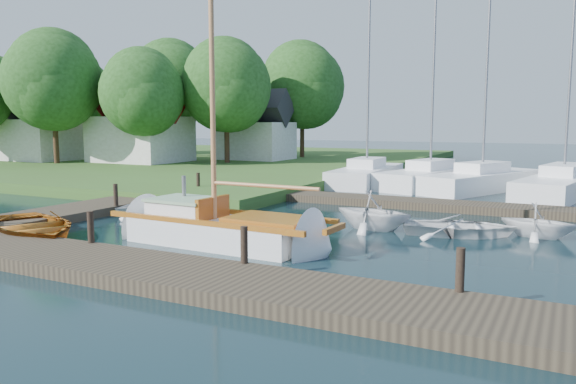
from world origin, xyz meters
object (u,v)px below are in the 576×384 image
at_px(tender_c, 459,224).
at_px(marina_boat_1, 430,176).
at_px(mooring_post_1, 91,227).
at_px(dinghy, 32,223).
at_px(mooring_post_2, 244,245).
at_px(mooring_post_3, 460,270).
at_px(house_c, 256,132).
at_px(tender_b, 373,208).
at_px(tree_7, 303,86).
at_px(mooring_post_5, 198,182).
at_px(marina_boat_0, 367,173).
at_px(tree_1, 53,81).
at_px(tree_5, 82,97).
at_px(marina_boat_3, 564,182).
at_px(tender_a, 165,207).
at_px(sailboat, 226,232).
at_px(tree_3, 227,86).
at_px(mooring_post_4, 116,195).
at_px(marina_boat_2, 482,179).
at_px(tree_2, 143,93).
at_px(house_b, 40,129).
at_px(tender_d, 539,218).
at_px(house_a, 141,127).
at_px(tree_4, 171,84).

relative_size(tender_c, marina_boat_1, 0.34).
relative_size(mooring_post_1, dinghy, 0.19).
xyz_separation_m(mooring_post_2, mooring_post_3, (4.50, 0.00, 0.00)).
bearing_deg(house_c, mooring_post_3, -53.47).
distance_m(tender_b, tree_7, 28.99).
relative_size(mooring_post_5, tender_c, 0.25).
height_order(marina_boat_0, tree_1, marina_boat_0).
xyz_separation_m(dinghy, tree_5, (-23.93, 24.34, 4.98)).
xyz_separation_m(dinghy, marina_boat_3, (13.40, 17.82, 0.13)).
bearing_deg(tender_a, mooring_post_5, 7.12).
xyz_separation_m(mooring_post_1, sailboat, (2.38, 2.49, -0.36)).
height_order(mooring_post_1, tree_3, tree_3).
bearing_deg(mooring_post_1, mooring_post_4, 128.66).
bearing_deg(mooring_post_4, marina_boat_2, 50.89).
bearing_deg(tender_a, tree_7, -0.90).
height_order(tender_c, tree_2, tree_2).
height_order(marina_boat_1, house_b, marina_boat_1).
bearing_deg(tree_2, tender_d, -25.06).
bearing_deg(tender_d, tree_2, 76.28).
bearing_deg(tender_c, mooring_post_3, 175.86).
xyz_separation_m(tender_b, tree_1, (-26.24, 10.64, 5.43)).
bearing_deg(house_a, marina_boat_1, -5.67).
xyz_separation_m(house_c, tree_2, (-4.00, -7.95, 2.67)).
distance_m(tender_c, tree_4, 34.18).
distance_m(mooring_post_3, tree_3, 30.94).
distance_m(house_c, tree_2, 9.29).
bearing_deg(tree_2, tree_1, -161.57).
relative_size(tree_3, tree_7, 0.93).
height_order(sailboat, marina_boat_0, marina_boat_0).
xyz_separation_m(marina_boat_1, tree_7, (-13.13, 12.15, 5.64)).
xyz_separation_m(tender_b, tree_4, (-24.24, 20.64, 5.71)).
xyz_separation_m(mooring_post_2, tree_5, (-31.50, 25.05, 4.72)).
relative_size(mooring_post_3, house_a, 0.13).
xyz_separation_m(mooring_post_3, tender_b, (-3.75, 6.41, -0.04)).
bearing_deg(mooring_post_4, house_a, 129.09).
xyz_separation_m(house_a, tree_5, (-10.00, 4.05, 2.46)).
bearing_deg(mooring_post_2, sailboat, 130.41).
bearing_deg(marina_boat_0, mooring_post_2, -171.64).
bearing_deg(tender_c, marina_boat_3, -26.42).
height_order(tree_2, tree_5, tree_5).
distance_m(mooring_post_5, house_c, 18.48).
bearing_deg(tender_a, sailboat, -138.78).
distance_m(mooring_post_3, tender_c, 6.82).
height_order(sailboat, house_a, sailboat).
distance_m(mooring_post_1, tree_7, 32.79).
height_order(marina_boat_3, house_a, marina_boat_3).
bearing_deg(marina_boat_2, tree_1, 116.02).
relative_size(mooring_post_2, tree_2, 0.10).
bearing_deg(tender_d, tender_a, 111.57).
xyz_separation_m(mooring_post_3, house_b, (-34.00, 19.00, 2.07)).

